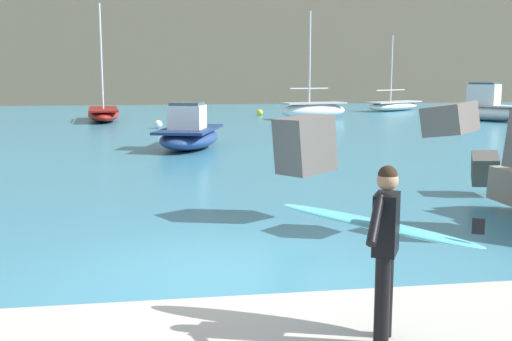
{
  "coord_description": "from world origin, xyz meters",
  "views": [
    {
      "loc": [
        -0.77,
        -8.89,
        2.88
      ],
      "look_at": [
        0.7,
        0.5,
        1.4
      ],
      "focal_mm": 43.48,
      "sensor_mm": 36.0,
      "label": 1
    }
  ],
  "objects_px": {
    "boat_mid_centre": "(189,134)",
    "mooring_buoy_outer": "(260,112)",
    "mooring_buoy_middle": "(158,124)",
    "boat_mid_left": "(489,109)",
    "boat_near_centre": "(314,110)",
    "surfer_with_board": "(384,237)",
    "boat_mid_right": "(103,114)",
    "boat_near_left": "(394,105)"
  },
  "relations": [
    {
      "from": "surfer_with_board",
      "to": "boat_near_centre",
      "type": "relative_size",
      "value": 0.3
    },
    {
      "from": "boat_near_centre",
      "to": "mooring_buoy_middle",
      "type": "bearing_deg",
      "value": -151.71
    },
    {
      "from": "surfer_with_board",
      "to": "boat_mid_left",
      "type": "relative_size",
      "value": 0.35
    },
    {
      "from": "boat_near_centre",
      "to": "mooring_buoy_outer",
      "type": "distance_m",
      "value": 4.97
    },
    {
      "from": "boat_mid_left",
      "to": "boat_near_centre",
      "type": "bearing_deg",
      "value": 164.35
    },
    {
      "from": "boat_mid_centre",
      "to": "mooring_buoy_outer",
      "type": "distance_m",
      "value": 19.75
    },
    {
      "from": "surfer_with_board",
      "to": "mooring_buoy_middle",
      "type": "distance_m",
      "value": 28.04
    },
    {
      "from": "mooring_buoy_middle",
      "to": "mooring_buoy_outer",
      "type": "distance_m",
      "value": 11.74
    },
    {
      "from": "boat_near_centre",
      "to": "boat_mid_centre",
      "type": "xyz_separation_m",
      "value": [
        -8.71,
        -14.82,
        -0.03
      ]
    },
    {
      "from": "boat_mid_centre",
      "to": "mooring_buoy_outer",
      "type": "bearing_deg",
      "value": 72.78
    },
    {
      "from": "boat_mid_centre",
      "to": "mooring_buoy_middle",
      "type": "relative_size",
      "value": 11.2
    },
    {
      "from": "boat_near_left",
      "to": "mooring_buoy_middle",
      "type": "distance_m",
      "value": 22.76
    },
    {
      "from": "surfer_with_board",
      "to": "boat_near_centre",
      "type": "distance_m",
      "value": 34.15
    },
    {
      "from": "boat_near_left",
      "to": "boat_near_centre",
      "type": "xyz_separation_m",
      "value": [
        -8.53,
        -7.98,
        0.18
      ]
    },
    {
      "from": "boat_mid_left",
      "to": "mooring_buoy_outer",
      "type": "height_order",
      "value": "boat_mid_left"
    },
    {
      "from": "mooring_buoy_outer",
      "to": "boat_near_left",
      "type": "bearing_deg",
      "value": 19.09
    },
    {
      "from": "surfer_with_board",
      "to": "mooring_buoy_middle",
      "type": "relative_size",
      "value": 4.57
    },
    {
      "from": "boat_near_centre",
      "to": "boat_mid_left",
      "type": "relative_size",
      "value": 1.18
    },
    {
      "from": "boat_near_centre",
      "to": "mooring_buoy_outer",
      "type": "relative_size",
      "value": 15.48
    },
    {
      "from": "boat_near_centre",
      "to": "mooring_buoy_outer",
      "type": "bearing_deg",
      "value": 125.35
    },
    {
      "from": "boat_near_left",
      "to": "boat_mid_left",
      "type": "relative_size",
      "value": 1.02
    },
    {
      "from": "boat_near_centre",
      "to": "mooring_buoy_middle",
      "type": "height_order",
      "value": "boat_near_centre"
    },
    {
      "from": "boat_mid_centre",
      "to": "boat_mid_left",
      "type": "bearing_deg",
      "value": 31.77
    },
    {
      "from": "boat_mid_centre",
      "to": "boat_mid_right",
      "type": "bearing_deg",
      "value": 106.55
    },
    {
      "from": "surfer_with_board",
      "to": "boat_near_centre",
      "type": "xyz_separation_m",
      "value": [
        7.66,
        33.27,
        -0.67
      ]
    },
    {
      "from": "boat_near_left",
      "to": "boat_near_centre",
      "type": "height_order",
      "value": "boat_near_centre"
    },
    {
      "from": "boat_near_left",
      "to": "mooring_buoy_outer",
      "type": "relative_size",
      "value": 13.49
    },
    {
      "from": "boat_near_centre",
      "to": "boat_mid_left",
      "type": "distance_m",
      "value": 10.88
    },
    {
      "from": "mooring_buoy_outer",
      "to": "surfer_with_board",
      "type": "bearing_deg",
      "value": -97.32
    },
    {
      "from": "boat_mid_left",
      "to": "boat_mid_centre",
      "type": "height_order",
      "value": "boat_mid_left"
    },
    {
      "from": "boat_mid_left",
      "to": "boat_mid_centre",
      "type": "relative_size",
      "value": 1.17
    },
    {
      "from": "boat_mid_right",
      "to": "mooring_buoy_outer",
      "type": "bearing_deg",
      "value": 18.25
    },
    {
      "from": "boat_near_left",
      "to": "boat_mid_centre",
      "type": "height_order",
      "value": "boat_near_left"
    },
    {
      "from": "surfer_with_board",
      "to": "boat_mid_left",
      "type": "distance_m",
      "value": 35.35
    },
    {
      "from": "boat_mid_centre",
      "to": "mooring_buoy_middle",
      "type": "distance_m",
      "value": 9.57
    },
    {
      "from": "boat_mid_right",
      "to": "boat_near_left",
      "type": "bearing_deg",
      "value": 18.69
    },
    {
      "from": "boat_near_left",
      "to": "mooring_buoy_outer",
      "type": "xyz_separation_m",
      "value": [
        -11.39,
        -3.94,
        -0.21
      ]
    },
    {
      "from": "mooring_buoy_outer",
      "to": "boat_mid_right",
      "type": "bearing_deg",
      "value": -161.75
    },
    {
      "from": "boat_near_centre",
      "to": "boat_mid_right",
      "type": "bearing_deg",
      "value": 177.4
    },
    {
      "from": "boat_mid_left",
      "to": "mooring_buoy_middle",
      "type": "bearing_deg",
      "value": -173.28
    },
    {
      "from": "boat_near_left",
      "to": "boat_mid_left",
      "type": "xyz_separation_m",
      "value": [
        1.95,
        -10.92,
        0.31
      ]
    },
    {
      "from": "mooring_buoy_middle",
      "to": "mooring_buoy_outer",
      "type": "xyz_separation_m",
      "value": [
        7.05,
        9.38,
        0.0
      ]
    }
  ]
}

